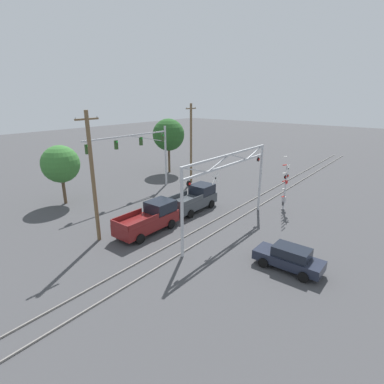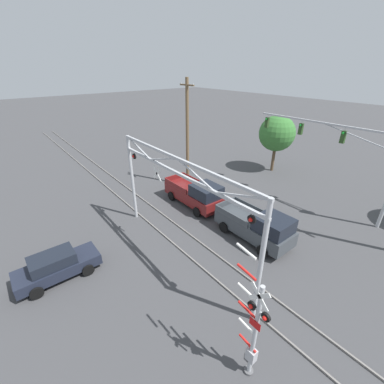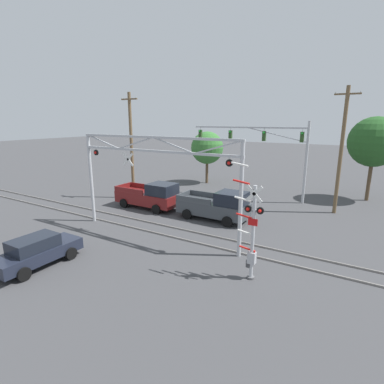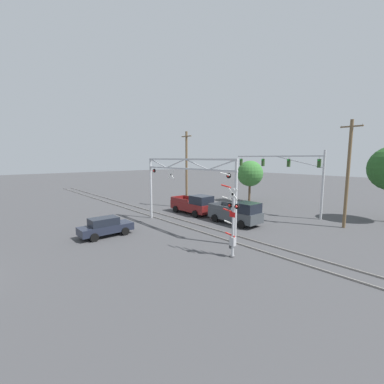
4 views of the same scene
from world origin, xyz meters
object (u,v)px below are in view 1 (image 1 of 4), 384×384
at_px(crossing_gantry, 229,177).
at_px(traffic_signal_span, 147,147).
at_px(utility_pole_right, 191,143).
at_px(utility_pole_left, 93,177).
at_px(background_tree_beyond_span, 169,135).
at_px(background_tree_far_left_verge, 61,164).
at_px(pickup_truck_lead, 195,199).
at_px(sedan_waiting, 289,258).
at_px(crossing_signal_mast, 285,189).
at_px(pickup_truck_following, 150,218).

xyz_separation_m(crossing_gantry, traffic_signal_span, (3.42, 12.93, 0.59)).
bearing_deg(utility_pole_right, utility_pole_left, -164.88).
relative_size(crossing_gantry, background_tree_beyond_span, 1.53).
relative_size(utility_pole_left, background_tree_far_left_verge, 1.61).
bearing_deg(pickup_truck_lead, sedan_waiting, -112.42).
distance_m(crossing_signal_mast, utility_pole_right, 13.63).
distance_m(utility_pole_left, background_tree_beyond_span, 21.70).
bearing_deg(pickup_truck_following, background_tree_beyond_span, 38.23).
height_order(crossing_gantry, pickup_truck_following, crossing_gantry).
distance_m(traffic_signal_span, utility_pole_left, 12.81).
height_order(crossing_gantry, background_tree_beyond_span, background_tree_beyond_span).
bearing_deg(utility_pole_left, traffic_signal_span, 29.50).
bearing_deg(utility_pole_left, utility_pole_right, 15.12).
bearing_deg(background_tree_beyond_span, traffic_signal_span, -153.28).
relative_size(crossing_gantry, traffic_signal_span, 1.04).
bearing_deg(pickup_truck_following, crossing_gantry, -48.70).
distance_m(crossing_gantry, background_tree_far_left_verge, 17.04).
height_order(pickup_truck_following, background_tree_beyond_span, background_tree_beyond_span).
bearing_deg(pickup_truck_lead, crossing_gantry, -111.80).
distance_m(crossing_signal_mast, sedan_waiting, 10.69).
bearing_deg(sedan_waiting, pickup_truck_following, 97.68).
bearing_deg(pickup_truck_following, pickup_truck_lead, 1.51).
distance_m(pickup_truck_following, background_tree_far_left_verge, 12.00).
relative_size(traffic_signal_span, pickup_truck_lead, 2.11).
bearing_deg(utility_pole_right, background_tree_far_left_verge, 160.39).
height_order(traffic_signal_span, sedan_waiting, traffic_signal_span).
distance_m(sedan_waiting, background_tree_far_left_verge, 22.93).
xyz_separation_m(traffic_signal_span, pickup_truck_following, (-7.56, -8.22, -3.96)).
relative_size(pickup_truck_following, utility_pole_right, 0.57).
xyz_separation_m(pickup_truck_lead, pickup_truck_following, (-6.09, -0.16, 0.00)).
bearing_deg(crossing_gantry, utility_pole_left, 139.39).
xyz_separation_m(crossing_gantry, sedan_waiting, (-2.65, -6.28, -3.65)).
relative_size(traffic_signal_span, utility_pole_left, 1.16).
distance_m(crossing_signal_mast, traffic_signal_span, 15.56).
bearing_deg(background_tree_beyond_span, sedan_waiting, -121.14).
bearing_deg(pickup_truck_lead, utility_pole_right, 40.94).
xyz_separation_m(traffic_signal_span, sedan_waiting, (-6.08, -19.21, -4.24)).
distance_m(crossing_gantry, crossing_signal_mast, 7.62).
height_order(sedan_waiting, background_tree_beyond_span, background_tree_beyond_span).
distance_m(traffic_signal_span, background_tree_beyond_span, 8.90).
height_order(crossing_gantry, traffic_signal_span, traffic_signal_span).
height_order(sedan_waiting, utility_pole_left, utility_pole_left).
distance_m(traffic_signal_span, sedan_waiting, 20.59).
relative_size(crossing_gantry, pickup_truck_lead, 2.19).
relative_size(crossing_gantry, utility_pole_left, 1.20).
bearing_deg(crossing_signal_mast, sedan_waiting, -155.80).
distance_m(crossing_gantry, sedan_waiting, 7.74).
height_order(pickup_truck_lead, pickup_truck_following, same).
height_order(traffic_signal_span, utility_pole_right, utility_pole_right).
xyz_separation_m(crossing_signal_mast, background_tree_far_left_verge, (-12.01, 18.22, 1.92)).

